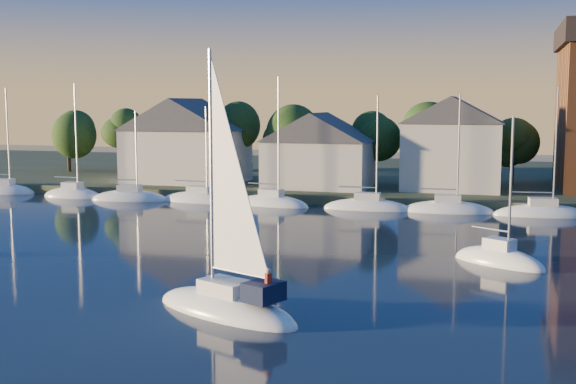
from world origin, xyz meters
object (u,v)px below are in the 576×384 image
at_px(hero_sailboat, 228,302).
at_px(drifting_sailboat_right, 499,263).
at_px(clubhouse_east, 452,142).
at_px(clubhouse_west, 187,139).
at_px(clubhouse_centre, 319,149).

distance_m(hero_sailboat, drifting_sailboat_right, 19.51).
xyz_separation_m(clubhouse_east, hero_sailboat, (-7.54, -46.12, -5.42)).
relative_size(clubhouse_west, drifting_sailboat_right, 1.31).
height_order(clubhouse_west, drifting_sailboat_right, clubhouse_west).
bearing_deg(clubhouse_west, hero_sailboat, -63.54).
bearing_deg(clubhouse_centre, clubhouse_east, 8.13).
bearing_deg(clubhouse_centre, clubhouse_west, 176.42).
distance_m(clubhouse_centre, clubhouse_east, 14.17).
bearing_deg(clubhouse_centre, hero_sailboat, -81.68).
relative_size(clubhouse_west, hero_sailboat, 0.99).
height_order(clubhouse_west, clubhouse_centre, clubhouse_west).
distance_m(clubhouse_west, clubhouse_centre, 16.05).
bearing_deg(clubhouse_east, hero_sailboat, -99.29).
bearing_deg(drifting_sailboat_right, clubhouse_centre, 155.03).
height_order(clubhouse_east, hero_sailboat, hero_sailboat).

